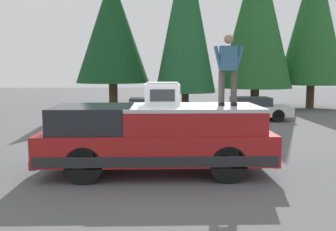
{
  "coord_description": "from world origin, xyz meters",
  "views": [
    {
      "loc": [
        -9.28,
        -0.03,
        2.5
      ],
      "look_at": [
        0.22,
        -0.3,
        1.35
      ],
      "focal_mm": 40.2,
      "sensor_mm": 36.0,
      "label": 1
    }
  ],
  "objects_px": {
    "parked_car_grey": "(148,110)",
    "parked_car_silver": "(249,109)",
    "compressor_unit": "(162,94)",
    "person_on_truck_bed": "(228,68)",
    "pickup_truck": "(157,137)"
  },
  "relations": [
    {
      "from": "person_on_truck_bed",
      "to": "parked_car_grey",
      "type": "height_order",
      "value": "person_on_truck_bed"
    },
    {
      "from": "parked_car_grey",
      "to": "parked_car_silver",
      "type": "bearing_deg",
      "value": -85.36
    },
    {
      "from": "pickup_truck",
      "to": "parked_car_silver",
      "type": "height_order",
      "value": "pickup_truck"
    },
    {
      "from": "person_on_truck_bed",
      "to": "parked_car_grey",
      "type": "distance_m",
      "value": 9.61
    },
    {
      "from": "compressor_unit",
      "to": "parked_car_grey",
      "type": "distance_m",
      "value": 9.13
    },
    {
      "from": "compressor_unit",
      "to": "pickup_truck",
      "type": "bearing_deg",
      "value": 131.99
    },
    {
      "from": "person_on_truck_bed",
      "to": "parked_car_grey",
      "type": "bearing_deg",
      "value": 13.15
    },
    {
      "from": "pickup_truck",
      "to": "parked_car_silver",
      "type": "xyz_separation_m",
      "value": [
        9.55,
        -4.6,
        -0.29
      ]
    },
    {
      "from": "pickup_truck",
      "to": "person_on_truck_bed",
      "type": "relative_size",
      "value": 3.28
    },
    {
      "from": "pickup_truck",
      "to": "person_on_truck_bed",
      "type": "height_order",
      "value": "person_on_truck_bed"
    },
    {
      "from": "pickup_truck",
      "to": "compressor_unit",
      "type": "height_order",
      "value": "compressor_unit"
    },
    {
      "from": "parked_car_silver",
      "to": "compressor_unit",
      "type": "bearing_deg",
      "value": 154.69
    },
    {
      "from": "compressor_unit",
      "to": "parked_car_grey",
      "type": "height_order",
      "value": "compressor_unit"
    },
    {
      "from": "compressor_unit",
      "to": "person_on_truck_bed",
      "type": "bearing_deg",
      "value": -95.4
    },
    {
      "from": "person_on_truck_bed",
      "to": "parked_car_silver",
      "type": "bearing_deg",
      "value": -16.77
    }
  ]
}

